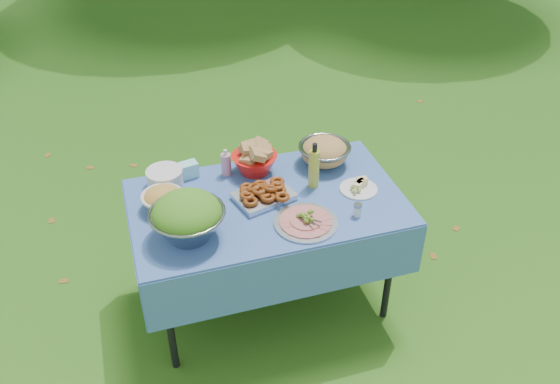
# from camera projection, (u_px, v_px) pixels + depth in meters

# --- Properties ---
(ground) EXTENTS (80.00, 80.00, 0.00)m
(ground) POSITION_uv_depth(u_px,v_px,m) (269.00, 300.00, 3.64)
(ground) COLOR #13390A
(ground) RESTS_ON ground
(picnic_table) EXTENTS (1.46, 0.86, 0.76)m
(picnic_table) POSITION_uv_depth(u_px,v_px,m) (268.00, 253.00, 3.41)
(picnic_table) COLOR #72ABDB
(picnic_table) RESTS_ON ground
(salad_bowl) EXTENTS (0.41, 0.41, 0.24)m
(salad_bowl) POSITION_uv_depth(u_px,v_px,m) (187.00, 217.00, 2.88)
(salad_bowl) COLOR gray
(salad_bowl) RESTS_ON picnic_table
(pasta_bowl_white) EXTENTS (0.29, 0.29, 0.12)m
(pasta_bowl_white) POSITION_uv_depth(u_px,v_px,m) (163.00, 198.00, 3.10)
(pasta_bowl_white) COLOR silver
(pasta_bowl_white) RESTS_ON picnic_table
(plate_stack) EXTENTS (0.22, 0.22, 0.10)m
(plate_stack) POSITION_uv_depth(u_px,v_px,m) (165.00, 178.00, 3.28)
(plate_stack) COLOR silver
(plate_stack) RESTS_ON picnic_table
(wipes_box) EXTENTS (0.11, 0.09, 0.09)m
(wipes_box) POSITION_uv_depth(u_px,v_px,m) (189.00, 170.00, 3.35)
(wipes_box) COLOR #9BEAF2
(wipes_box) RESTS_ON picnic_table
(sanitizer_bottle) EXTENTS (0.07, 0.07, 0.16)m
(sanitizer_bottle) POSITION_uv_depth(u_px,v_px,m) (226.00, 162.00, 3.35)
(sanitizer_bottle) COLOR #CE8299
(sanitizer_bottle) RESTS_ON picnic_table
(bread_bowl) EXTENTS (0.34, 0.34, 0.17)m
(bread_bowl) POSITION_uv_depth(u_px,v_px,m) (254.00, 159.00, 3.36)
(bread_bowl) COLOR red
(bread_bowl) RESTS_ON picnic_table
(pasta_bowl_steel) EXTENTS (0.39, 0.39, 0.16)m
(pasta_bowl_steel) POSITION_uv_depth(u_px,v_px,m) (324.00, 151.00, 3.44)
(pasta_bowl_steel) COLOR gray
(pasta_bowl_steel) RESTS_ON picnic_table
(fried_tray) EXTENTS (0.35, 0.29, 0.07)m
(fried_tray) POSITION_uv_depth(u_px,v_px,m) (264.00, 194.00, 3.18)
(fried_tray) COLOR silver
(fried_tray) RESTS_ON picnic_table
(charcuterie_platter) EXTENTS (0.36, 0.36, 0.08)m
(charcuterie_platter) POSITION_uv_depth(u_px,v_px,m) (306.00, 218.00, 3.01)
(charcuterie_platter) COLOR silver
(charcuterie_platter) RESTS_ON picnic_table
(oil_bottle) EXTENTS (0.08, 0.08, 0.27)m
(oil_bottle) POSITION_uv_depth(u_px,v_px,m) (314.00, 165.00, 3.22)
(oil_bottle) COLOR gold
(oil_bottle) RESTS_ON picnic_table
(cheese_plate) EXTENTS (0.24, 0.24, 0.06)m
(cheese_plate) POSITION_uv_depth(u_px,v_px,m) (359.00, 185.00, 3.25)
(cheese_plate) COLOR silver
(cheese_plate) RESTS_ON picnic_table
(shaker) EXTENTS (0.06, 0.06, 0.07)m
(shaker) POSITION_uv_depth(u_px,v_px,m) (358.00, 210.00, 3.06)
(shaker) COLOR silver
(shaker) RESTS_ON picnic_table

